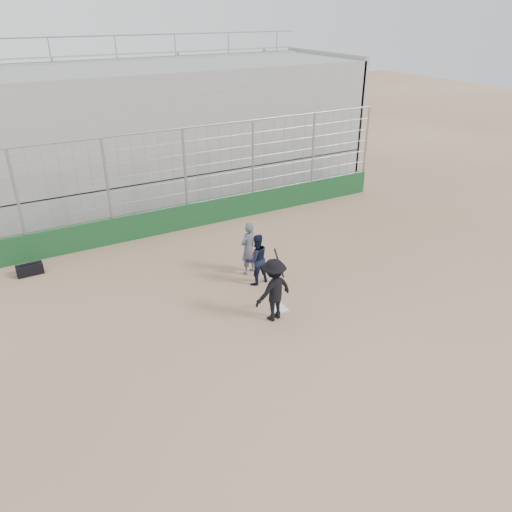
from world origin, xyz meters
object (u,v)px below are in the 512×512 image
catcher_crouched (257,268)px  equipment_bag (30,269)px  batter_at_plate (274,290)px  umpire (248,251)px

catcher_crouched → equipment_bag: (-6.32, 4.24, -0.40)m
catcher_crouched → batter_at_plate: bearing=-105.9°
batter_at_plate → umpire: batter_at_plate is taller
catcher_crouched → umpire: (0.11, 0.76, 0.24)m
umpire → batter_at_plate: bearing=55.0°
batter_at_plate → equipment_bag: (-5.76, 6.22, -0.76)m
equipment_bag → batter_at_plate: bearing=-47.2°
batter_at_plate → equipment_bag: 8.51m
umpire → equipment_bag: size_ratio=1.95×
batter_at_plate → umpire: size_ratio=1.23×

